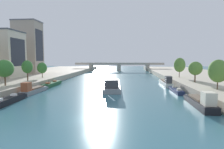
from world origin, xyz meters
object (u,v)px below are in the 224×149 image
at_px(barge_midriver, 112,85).
at_px(moored_boat_right_gap_after, 201,102).
at_px(moored_boat_right_downstream, 166,82).
at_px(tree_left_nearest, 5,68).
at_px(tree_left_by_lamp, 27,67).
at_px(moored_boat_left_near, 8,100).
at_px(moored_boat_left_gap_after, 33,90).
at_px(moored_boat_right_near, 176,90).
at_px(tree_right_nearest, 180,65).
at_px(tree_right_past_mid, 195,68).
at_px(tree_left_far, 42,68).
at_px(moored_boat_left_lone, 52,84).
at_px(tree_right_end_of_row, 218,71).
at_px(bridge_far, 119,66).

relative_size(barge_midriver, moored_boat_right_gap_after, 1.95).
xyz_separation_m(moored_boat_right_downstream, tree_left_nearest, (-45.17, -18.81, 5.55)).
relative_size(barge_midriver, tree_left_by_lamp, 3.76).
height_order(moored_boat_left_near, moored_boat_left_gap_after, moored_boat_left_gap_after).
height_order(moored_boat_right_near, tree_right_nearest, tree_right_nearest).
height_order(moored_boat_left_gap_after, moored_boat_right_near, moored_boat_left_gap_after).
distance_m(moored_boat_left_gap_after, tree_right_past_mid, 46.32).
xyz_separation_m(barge_midriver, tree_right_past_mid, (24.80, -0.47, 5.21)).
relative_size(tree_left_nearest, tree_right_past_mid, 1.10).
distance_m(moored_boat_right_downstream, tree_right_nearest, 10.72).
xyz_separation_m(tree_left_far, tree_right_past_mid, (51.41, -9.34, 0.49)).
relative_size(moored_boat_left_lone, tree_right_past_mid, 2.00).
xyz_separation_m(tree_right_end_of_row, tree_right_past_mid, (-0.28, 12.92, -0.09)).
bearing_deg(bridge_far, moored_boat_right_near, -77.66).
distance_m(moored_boat_right_downstream, tree_left_far, 44.92).
relative_size(moored_boat_left_gap_after, tree_right_past_mid, 1.86).
height_order(tree_right_past_mid, tree_right_nearest, tree_right_nearest).
xyz_separation_m(moored_boat_left_lone, bridge_far, (19.51, 78.12, 3.38)).
bearing_deg(moored_boat_right_downstream, moored_boat_left_near, -142.49).
bearing_deg(tree_right_past_mid, moored_boat_right_gap_after, -107.14).
height_order(barge_midriver, bridge_far, bridge_far).
distance_m(moored_boat_right_gap_after, bridge_far, 104.64).
height_order(tree_right_end_of_row, bridge_far, tree_right_end_of_row).
relative_size(moored_boat_right_gap_after, tree_right_end_of_row, 1.83).
xyz_separation_m(tree_right_end_of_row, bridge_far, (-26.15, 94.81, -2.34)).
bearing_deg(moored_boat_right_downstream, moored_boat_right_near, -90.33).
bearing_deg(moored_boat_left_gap_after, moored_boat_right_gap_after, -16.22).
bearing_deg(tree_right_nearest, moored_boat_left_gap_after, -151.48).
bearing_deg(barge_midriver, moored_boat_left_lone, 170.90).
bearing_deg(tree_right_nearest, tree_right_end_of_row, -88.46).
bearing_deg(moored_boat_right_downstream, tree_left_nearest, -157.39).
distance_m(moored_boat_right_near, tree_right_past_mid, 10.30).
bearing_deg(bridge_far, moored_boat_right_downstream, -75.49).
xyz_separation_m(barge_midriver, moored_boat_left_near, (-19.61, -21.35, -0.39)).
xyz_separation_m(moored_boat_left_near, tree_left_nearest, (-7.52, 10.09, 5.94)).
bearing_deg(tree_left_far, moored_boat_right_gap_after, -33.91).
height_order(tree_left_by_lamp, tree_right_nearest, tree_right_nearest).
distance_m(moored_boat_left_near, tree_left_nearest, 13.91).
height_order(moored_boat_right_gap_after, tree_left_far, tree_left_far).
distance_m(moored_boat_left_gap_after, moored_boat_right_downstream, 42.13).
height_order(tree_left_far, tree_right_end_of_row, tree_right_end_of_row).
xyz_separation_m(moored_boat_right_downstream, tree_left_far, (-44.65, 1.33, 4.72)).
distance_m(tree_right_nearest, bridge_far, 72.06).
height_order(barge_midriver, tree_right_past_mid, tree_right_past_mid).
xyz_separation_m(moored_boat_left_near, tree_right_nearest, (43.94, 35.40, 6.13)).
distance_m(barge_midriver, tree_right_past_mid, 25.34).
relative_size(moored_boat_right_gap_after, tree_right_nearest, 1.70).
relative_size(moored_boat_left_near, moored_boat_left_lone, 0.89).
bearing_deg(moored_boat_right_gap_after, moored_boat_right_near, 91.42).
height_order(moored_boat_left_near, bridge_far, bridge_far).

